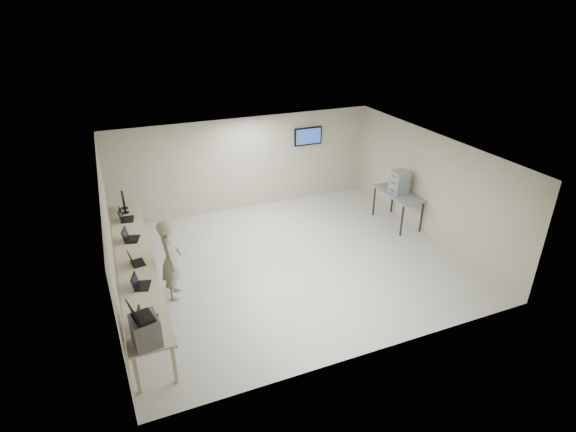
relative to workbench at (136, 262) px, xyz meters
name	(u,v)px	position (x,y,z in m)	size (l,w,h in m)	color
room	(292,208)	(3.62, 0.06, 0.58)	(8.01, 7.01, 2.81)	beige
workbench	(136,262)	(0.00, 0.00, 0.00)	(0.76, 6.00, 0.90)	beige
equipment_box	(146,330)	(-0.06, -2.75, 0.32)	(0.41, 0.47, 0.49)	#585C5F
laptop_on_box	(139,315)	(-0.12, -2.75, 0.64)	(0.41, 0.45, 0.31)	black
laptop_0	(145,320)	(-0.04, -2.25, 0.15)	(0.39, 0.42, 0.29)	black
laptop_1	(139,284)	(-0.01, -1.11, 0.15)	(0.39, 0.42, 0.28)	black
laptop_2	(135,261)	(-0.02, -0.22, 0.14)	(0.33, 0.38, 0.27)	black
laptop_3	(129,237)	(-0.03, 0.88, 0.15)	(0.42, 0.45, 0.30)	black
laptop_4	(125,217)	(-0.05, 2.00, 0.15)	(0.38, 0.43, 0.31)	black
monitor_near	(124,204)	(-0.01, 2.45, 0.33)	(0.19, 0.43, 0.42)	black
monitor_far	(123,199)	(-0.01, 2.73, 0.33)	(0.19, 0.43, 0.42)	black
soldier	(171,259)	(0.70, -0.34, 0.08)	(0.66, 0.44, 1.82)	gray
side_table	(398,195)	(7.19, 0.77, 0.06)	(0.74, 1.59, 0.95)	slate
storage_bins	(399,182)	(7.17, 0.77, 0.45)	(0.40, 0.45, 0.64)	#929DA7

